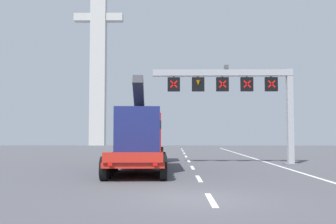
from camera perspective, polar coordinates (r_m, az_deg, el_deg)
The scene contains 6 objects.
ground at distance 12.72m, azimuth 4.34°, elevation -12.92°, with size 112.00×112.00×0.00m, color #4C4C51.
lane_markings at distance 29.81m, azimuth 3.12°, elevation -7.36°, with size 0.20×48.98×0.01m.
edge_line_right at distance 25.58m, azimuth 16.72°, elevation -7.91°, with size 0.20×63.00×0.01m, color silver.
overhead_lane_gantry at distance 27.01m, azimuth 10.87°, elevation 3.50°, with size 10.01×0.90×6.93m.
heavy_haul_truck_red at distance 24.79m, azimuth -4.00°, elevation -3.60°, with size 3.46×14.14×5.30m.
bridge_pylon_distant at distance 72.73m, azimuth -10.40°, elevation 10.60°, with size 9.00×2.00×38.22m.
Camera 1 is at (-0.78, -12.51, 2.13)m, focal length 40.54 mm.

